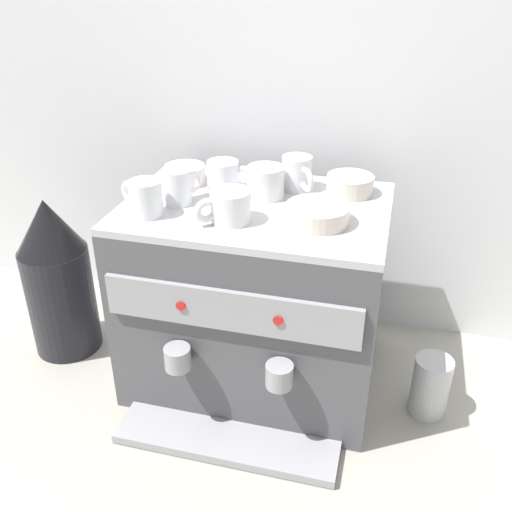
# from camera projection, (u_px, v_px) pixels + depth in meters

# --- Properties ---
(ground_plane) EXTENTS (4.00, 4.00, 0.00)m
(ground_plane) POSITION_uv_depth(u_px,v_px,m) (256.00, 371.00, 1.45)
(ground_plane) COLOR #9E998E
(tiled_backsplash_wall) EXTENTS (2.80, 0.03, 1.20)m
(tiled_backsplash_wall) POSITION_uv_depth(u_px,v_px,m) (287.00, 105.00, 1.42)
(tiled_backsplash_wall) COLOR silver
(tiled_backsplash_wall) RESTS_ON ground_plane
(espresso_machine) EXTENTS (0.57, 0.51, 0.46)m
(espresso_machine) POSITION_uv_depth(u_px,v_px,m) (256.00, 296.00, 1.33)
(espresso_machine) COLOR #4C4C51
(espresso_machine) RESTS_ON ground_plane
(ceramic_cup_0) EXTENTS (0.07, 0.09, 0.08)m
(ceramic_cup_0) POSITION_uv_depth(u_px,v_px,m) (179.00, 186.00, 1.21)
(ceramic_cup_0) COLOR white
(ceramic_cup_0) RESTS_ON espresso_machine
(ceramic_cup_1) EXTENTS (0.08, 0.10, 0.08)m
(ceramic_cup_1) POSITION_uv_depth(u_px,v_px,m) (298.00, 174.00, 1.28)
(ceramic_cup_1) COLOR white
(ceramic_cup_1) RESTS_ON espresso_machine
(ceramic_cup_2) EXTENTS (0.09, 0.11, 0.07)m
(ceramic_cup_2) POSITION_uv_depth(u_px,v_px,m) (265.00, 181.00, 1.25)
(ceramic_cup_2) COLOR white
(ceramic_cup_2) RESTS_ON espresso_machine
(ceramic_cup_3) EXTENTS (0.10, 0.10, 0.07)m
(ceramic_cup_3) POSITION_uv_depth(u_px,v_px,m) (229.00, 207.00, 1.13)
(ceramic_cup_3) COLOR white
(ceramic_cup_3) RESTS_ON espresso_machine
(ceramic_cup_4) EXTENTS (0.10, 0.07, 0.07)m
(ceramic_cup_4) POSITION_uv_depth(u_px,v_px,m) (145.00, 198.00, 1.16)
(ceramic_cup_4) COLOR white
(ceramic_cup_4) RESTS_ON espresso_machine
(ceramic_cup_5) EXTENTS (0.11, 0.07, 0.07)m
(ceramic_cup_5) POSITION_uv_depth(u_px,v_px,m) (225.00, 176.00, 1.27)
(ceramic_cup_5) COLOR white
(ceramic_cup_5) RESTS_ON espresso_machine
(ceramic_bowl_0) EXTENTS (0.13, 0.13, 0.04)m
(ceramic_bowl_0) POSITION_uv_depth(u_px,v_px,m) (318.00, 214.00, 1.14)
(ceramic_bowl_0) COLOR beige
(ceramic_bowl_0) RESTS_ON espresso_machine
(ceramic_bowl_1) EXTENTS (0.10, 0.10, 0.04)m
(ceramic_bowl_1) POSITION_uv_depth(u_px,v_px,m) (185.00, 175.00, 1.33)
(ceramic_bowl_1) COLOR beige
(ceramic_bowl_1) RESTS_ON espresso_machine
(ceramic_bowl_2) EXTENTS (0.10, 0.10, 0.04)m
(ceramic_bowl_2) POSITION_uv_depth(u_px,v_px,m) (350.00, 185.00, 1.27)
(ceramic_bowl_2) COLOR beige
(ceramic_bowl_2) RESTS_ON espresso_machine
(coffee_grinder) EXTENTS (0.17, 0.17, 0.42)m
(coffee_grinder) POSITION_uv_depth(u_px,v_px,m) (57.00, 278.00, 1.44)
(coffee_grinder) COLOR black
(coffee_grinder) RESTS_ON ground_plane
(milk_pitcher) EXTENTS (0.08, 0.08, 0.15)m
(milk_pitcher) POSITION_uv_depth(u_px,v_px,m) (430.00, 386.00, 1.29)
(milk_pitcher) COLOR #B7B7BC
(milk_pitcher) RESTS_ON ground_plane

